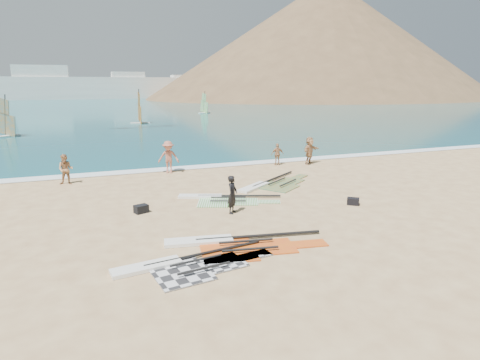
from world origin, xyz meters
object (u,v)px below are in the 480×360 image
object	(u,v)px
rig_green	(220,199)
gear_bag_far	(353,201)
rig_orange	(272,184)
beachgoer_back	(277,154)
beachgoer_mid	(168,157)
beachgoer_right	(310,150)
person_wetsuit	(232,195)
beachgoer_left	(66,169)
rig_red	(233,244)
rig_grey	(182,266)
gear_bag_near	(141,209)

from	to	relation	value
rig_green	gear_bag_far	distance (m)	6.24
rig_orange	beachgoer_back	xyz separation A→B (m)	(2.79, 5.03, 0.70)
rig_green	beachgoer_mid	size ratio (longest dim) A/B	2.38
rig_orange	beachgoer_right	world-z (taller)	beachgoer_right
person_wetsuit	beachgoer_back	world-z (taller)	person_wetsuit
rig_green	beachgoer_back	world-z (taller)	beachgoer_back
person_wetsuit	beachgoer_mid	size ratio (longest dim) A/B	0.82
person_wetsuit	beachgoer_right	bearing A→B (deg)	-5.17
beachgoer_right	beachgoer_mid	bearing A→B (deg)	146.73
person_wetsuit	beachgoer_right	world-z (taller)	beachgoer_right
rig_orange	beachgoer_right	bearing A→B (deg)	6.60
rig_green	beachgoer_left	size ratio (longest dim) A/B	2.85
rig_orange	beachgoer_back	world-z (taller)	beachgoer_back
rig_red	gear_bag_far	size ratio (longest dim) A/B	10.59
rig_orange	rig_red	bearing A→B (deg)	-159.91
beachgoer_mid	rig_orange	bearing A→B (deg)	-29.39
rig_orange	person_wetsuit	xyz separation A→B (m)	(-3.67, -3.82, 0.77)
rig_grey	gear_bag_far	world-z (taller)	gear_bag_far
gear_bag_far	rig_green	bearing A→B (deg)	152.24
person_wetsuit	rig_green	bearing A→B (deg)	38.36
rig_orange	person_wetsuit	world-z (taller)	person_wetsuit
gear_bag_near	rig_grey	bearing A→B (deg)	-85.46
rig_orange	gear_bag_far	world-z (taller)	gear_bag_far
beachgoer_mid	gear_bag_far	bearing A→B (deg)	-37.50
rig_orange	gear_bag_near	bearing A→B (deg)	162.33
gear_bag_near	beachgoer_mid	world-z (taller)	beachgoer_mid
gear_bag_far	rig_grey	bearing A→B (deg)	-157.80
rig_grey	gear_bag_far	size ratio (longest dim) A/B	9.52
rig_green	rig_orange	size ratio (longest dim) A/B	0.89
beachgoer_back	beachgoer_right	world-z (taller)	beachgoer_right
rig_red	beachgoer_left	bearing A→B (deg)	125.87
rig_green	beachgoer_back	size ratio (longest dim) A/B	3.19
beachgoer_back	beachgoer_right	distance (m)	2.30
rig_green	rig_red	bearing A→B (deg)	-82.56
rig_red	beachgoer_left	xyz separation A→B (m)	(-5.65, 11.51, 0.79)
gear_bag_far	beachgoer_left	xyz separation A→B (m)	(-12.48, 8.95, 0.68)
beachgoer_back	rig_orange	bearing A→B (deg)	67.88
person_wetsuit	rig_red	bearing A→B (deg)	-158.94
rig_green	gear_bag_near	world-z (taller)	gear_bag_near
rig_red	gear_bag_near	distance (m)	5.40
gear_bag_near	beachgoer_mid	distance (m)	8.09
rig_orange	gear_bag_near	xyz separation A→B (m)	(-7.35, -2.40, 0.13)
gear_bag_far	beachgoer_right	distance (m)	9.79
rig_green	rig_orange	bearing A→B (deg)	46.89
rig_green	person_wetsuit	world-z (taller)	person_wetsuit
rig_green	beachgoer_mid	bearing A→B (deg)	119.77
rig_orange	beachgoer_mid	distance (m)	7.03
gear_bag_far	beachgoer_right	xyz separation A→B (m)	(3.11, 9.25, 0.79)
gear_bag_far	beachgoer_right	world-z (taller)	beachgoer_right
rig_orange	beachgoer_left	distance (m)	11.41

